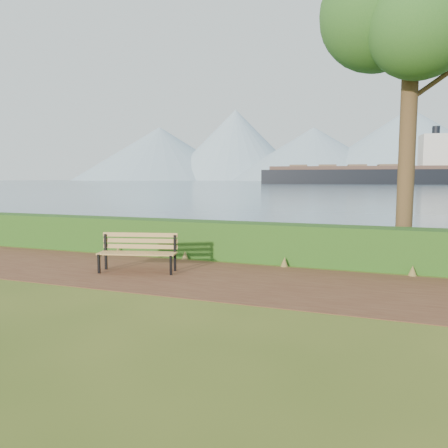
% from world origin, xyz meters
% --- Properties ---
extents(ground, '(140.00, 140.00, 0.00)m').
position_xyz_m(ground, '(0.00, 0.00, 0.00)').
color(ground, '#3C5217').
rests_on(ground, ground).
extents(path, '(40.00, 3.40, 0.01)m').
position_xyz_m(path, '(0.00, 0.30, 0.01)').
color(path, '#51291B').
rests_on(path, ground).
extents(hedge, '(32.00, 0.85, 1.00)m').
position_xyz_m(hedge, '(0.00, 2.60, 0.50)').
color(hedge, '#1C4714').
rests_on(hedge, ground).
extents(water, '(700.00, 510.00, 0.00)m').
position_xyz_m(water, '(0.00, 260.00, 0.01)').
color(water, '#455C70').
rests_on(water, ground).
extents(mountains, '(585.00, 190.00, 70.00)m').
position_xyz_m(mountains, '(-9.17, 406.05, 27.70)').
color(mountains, '#839DAF').
rests_on(mountains, ground).
extents(bench, '(1.86, 0.96, 0.90)m').
position_xyz_m(bench, '(-1.48, 0.33, 0.52)').
color(bench, black).
rests_on(bench, ground).
extents(tree, '(4.47, 3.72, 8.61)m').
position_xyz_m(tree, '(4.32, 3.52, 6.40)').
color(tree, '#3D2819').
rests_on(tree, ground).
extents(cargo_ship, '(74.05, 21.97, 22.21)m').
position_xyz_m(cargo_ship, '(-1.53, 158.16, 3.31)').
color(cargo_ship, black).
rests_on(cargo_ship, ground).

